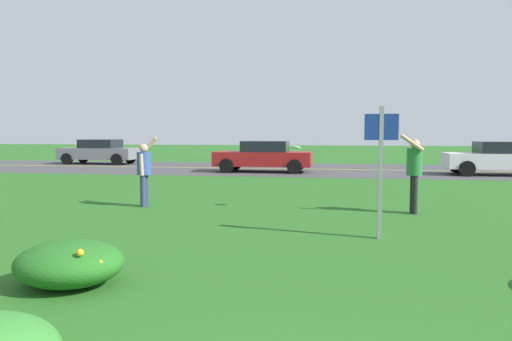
{
  "coord_description": "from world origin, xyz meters",
  "views": [
    {
      "loc": [
        0.22,
        -1.51,
        1.8
      ],
      "look_at": [
        -1.63,
        8.99,
        0.97
      ],
      "focal_mm": 33.45,
      "sensor_mm": 36.0,
      "label": 1
    }
  ],
  "objects_px": {
    "person_thrower_blue_shirt": "(144,169)",
    "car_red_center_right": "(264,156)",
    "sign_post_near_path": "(381,158)",
    "frisbee_white": "(295,148)",
    "person_catcher_green_shirt": "(414,169)",
    "car_gray_rightmost": "(100,151)",
    "car_white_center_left": "(501,158)"
  },
  "relations": [
    {
      "from": "person_catcher_green_shirt",
      "to": "sign_post_near_path",
      "type": "bearing_deg",
      "value": -109.07
    },
    {
      "from": "person_catcher_green_shirt",
      "to": "car_gray_rightmost",
      "type": "xyz_separation_m",
      "value": [
        -15.65,
        15.06,
        -0.27
      ]
    },
    {
      "from": "sign_post_near_path",
      "to": "person_catcher_green_shirt",
      "type": "xyz_separation_m",
      "value": [
        0.96,
        2.78,
        -0.37
      ]
    },
    {
      "from": "person_catcher_green_shirt",
      "to": "frisbee_white",
      "type": "distance_m",
      "value": 2.72
    },
    {
      "from": "person_catcher_green_shirt",
      "to": "car_white_center_left",
      "type": "relative_size",
      "value": 0.4
    },
    {
      "from": "sign_post_near_path",
      "to": "car_gray_rightmost",
      "type": "relative_size",
      "value": 0.5
    },
    {
      "from": "person_catcher_green_shirt",
      "to": "car_red_center_right",
      "type": "distance_m",
      "value": 12.05
    },
    {
      "from": "person_catcher_green_shirt",
      "to": "car_gray_rightmost",
      "type": "relative_size",
      "value": 0.4
    },
    {
      "from": "person_thrower_blue_shirt",
      "to": "car_red_center_right",
      "type": "height_order",
      "value": "person_thrower_blue_shirt"
    },
    {
      "from": "car_red_center_right",
      "to": "sign_post_near_path",
      "type": "bearing_deg",
      "value": -72.98
    },
    {
      "from": "car_white_center_left",
      "to": "frisbee_white",
      "type": "bearing_deg",
      "value": -126.04
    },
    {
      "from": "sign_post_near_path",
      "to": "car_white_center_left",
      "type": "xyz_separation_m",
      "value": [
        6.14,
        13.68,
        -0.64
      ]
    },
    {
      "from": "car_gray_rightmost",
      "to": "person_thrower_blue_shirt",
      "type": "bearing_deg",
      "value": -58.5
    },
    {
      "from": "frisbee_white",
      "to": "car_red_center_right",
      "type": "relative_size",
      "value": 0.06
    },
    {
      "from": "car_red_center_right",
      "to": "person_catcher_green_shirt",
      "type": "bearing_deg",
      "value": -64.7
    },
    {
      "from": "car_gray_rightmost",
      "to": "frisbee_white",
      "type": "bearing_deg",
      "value": -49.1
    },
    {
      "from": "car_white_center_left",
      "to": "car_gray_rightmost",
      "type": "distance_m",
      "value": 21.25
    },
    {
      "from": "frisbee_white",
      "to": "car_gray_rightmost",
      "type": "distance_m",
      "value": 19.82
    },
    {
      "from": "person_catcher_green_shirt",
      "to": "car_white_center_left",
      "type": "xyz_separation_m",
      "value": [
        5.18,
        10.89,
        -0.27
      ]
    },
    {
      "from": "person_thrower_blue_shirt",
      "to": "car_red_center_right",
      "type": "relative_size",
      "value": 0.38
    },
    {
      "from": "person_catcher_green_shirt",
      "to": "person_thrower_blue_shirt",
      "type": "bearing_deg",
      "value": -179.42
    },
    {
      "from": "car_white_center_left",
      "to": "car_gray_rightmost",
      "type": "xyz_separation_m",
      "value": [
        -20.84,
        4.17,
        0.0
      ]
    },
    {
      "from": "person_thrower_blue_shirt",
      "to": "person_catcher_green_shirt",
      "type": "bearing_deg",
      "value": 0.58
    },
    {
      "from": "sign_post_near_path",
      "to": "car_white_center_left",
      "type": "bearing_deg",
      "value": 65.81
    },
    {
      "from": "person_catcher_green_shirt",
      "to": "frisbee_white",
      "type": "relative_size",
      "value": 6.82
    },
    {
      "from": "car_white_center_left",
      "to": "person_thrower_blue_shirt",
      "type": "bearing_deg",
      "value": -136.55
    },
    {
      "from": "frisbee_white",
      "to": "car_gray_rightmost",
      "type": "relative_size",
      "value": 0.06
    },
    {
      "from": "sign_post_near_path",
      "to": "frisbee_white",
      "type": "height_order",
      "value": "sign_post_near_path"
    },
    {
      "from": "frisbee_white",
      "to": "person_catcher_green_shirt",
      "type": "bearing_deg",
      "value": -1.82
    },
    {
      "from": "person_catcher_green_shirt",
      "to": "car_gray_rightmost",
      "type": "height_order",
      "value": "person_catcher_green_shirt"
    },
    {
      "from": "sign_post_near_path",
      "to": "car_gray_rightmost",
      "type": "bearing_deg",
      "value": 129.47
    },
    {
      "from": "person_thrower_blue_shirt",
      "to": "car_red_center_right",
      "type": "bearing_deg",
      "value": 83.56
    }
  ]
}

